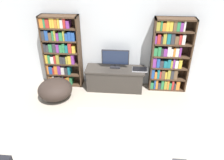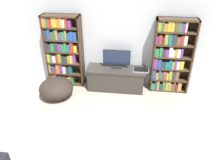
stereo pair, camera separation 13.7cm
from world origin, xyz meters
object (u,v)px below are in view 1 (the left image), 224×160
Objects in this scene: television at (115,58)px; laptop at (140,69)px; beanbag_ottoman at (55,89)px; bookshelf_right at (169,56)px; bookshelf_left at (61,51)px; tv_stand at (115,79)px.

laptop is (0.58, -0.09, -0.22)m from television.
television reaches higher than beanbag_ottoman.
television is at bearing -177.27° from bookshelf_right.
beanbag_ottoman is at bearing -164.63° from laptop.
bookshelf_left is 1.93m from laptop.
laptop is at bearing -167.25° from bookshelf_right.
television is 1.82× the size of laptop.
tv_stand is 3.94× the size of laptop.
bookshelf_right is 0.73m from laptop.
television is at bearing 90.00° from tv_stand.
television is (-1.23, -0.06, -0.09)m from bookshelf_right.
beanbag_ottoman is at bearing -91.46° from bookshelf_left.
tv_stand is at bearing -173.84° from bookshelf_right.
bookshelf_left is at bearing 175.56° from laptop.
tv_stand is (1.31, -0.13, -0.62)m from bookshelf_left.
tv_stand is at bearing -90.00° from television.
bookshelf_left is 2.25× the size of beanbag_ottoman.
beanbag_ottoman is at bearing -155.21° from television.
television is (-0.00, 0.07, 0.50)m from tv_stand.
laptop is (1.89, -0.15, -0.33)m from bookshelf_left.
bookshelf_right is 2.70× the size of television.
bookshelf_left is 2.70× the size of television.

